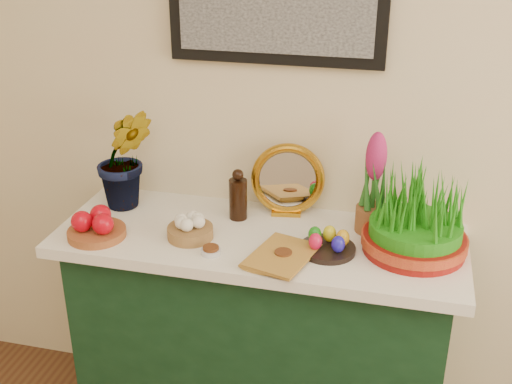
# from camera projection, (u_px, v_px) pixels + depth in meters

# --- Properties ---
(sideboard) EXTENTS (1.30, 0.45, 0.85)m
(sideboard) POSITION_uv_depth(u_px,v_px,m) (259.00, 343.00, 2.41)
(sideboard) COLOR #14381F
(sideboard) RESTS_ON ground
(tablecloth) EXTENTS (1.40, 0.55, 0.04)m
(tablecloth) POSITION_uv_depth(u_px,v_px,m) (259.00, 239.00, 2.22)
(tablecloth) COLOR white
(tablecloth) RESTS_ON sideboard
(hyacinth_green) EXTENTS (0.32, 0.30, 0.51)m
(hyacinth_green) POSITION_uv_depth(u_px,v_px,m) (124.00, 142.00, 2.31)
(hyacinth_green) COLOR #286821
(hyacinth_green) RESTS_ON tablecloth
(apple_bowl) EXTENTS (0.25, 0.25, 0.10)m
(apple_bowl) POSITION_uv_depth(u_px,v_px,m) (96.00, 226.00, 2.18)
(apple_bowl) COLOR brown
(apple_bowl) RESTS_ON tablecloth
(garlic_basket) EXTENTS (0.18, 0.18, 0.09)m
(garlic_basket) POSITION_uv_depth(u_px,v_px,m) (190.00, 228.00, 2.17)
(garlic_basket) COLOR olive
(garlic_basket) RESTS_ON tablecloth
(vinegar_cruet) EXTENTS (0.07, 0.07, 0.19)m
(vinegar_cruet) POSITION_uv_depth(u_px,v_px,m) (238.00, 197.00, 2.29)
(vinegar_cruet) COLOR black
(vinegar_cruet) RESTS_ON tablecloth
(mirror) EXTENTS (0.27, 0.10, 0.27)m
(mirror) POSITION_uv_depth(u_px,v_px,m) (288.00, 180.00, 2.31)
(mirror) COLOR #C48D20
(mirror) RESTS_ON tablecloth
(book) EXTENTS (0.22, 0.27, 0.03)m
(book) POSITION_uv_depth(u_px,v_px,m) (257.00, 249.00, 2.09)
(book) COLOR #AF7D2E
(book) RESTS_ON tablecloth
(spice_dish_left) EXTENTS (0.07, 0.07, 0.03)m
(spice_dish_left) POSITION_uv_depth(u_px,v_px,m) (211.00, 251.00, 2.08)
(spice_dish_left) COLOR silver
(spice_dish_left) RESTS_ON tablecloth
(spice_dish_right) EXTENTS (0.07, 0.07, 0.03)m
(spice_dish_right) POSITION_uv_depth(u_px,v_px,m) (283.00, 256.00, 2.05)
(spice_dish_right) COLOR silver
(spice_dish_right) RESTS_ON tablecloth
(egg_plate) EXTENTS (0.23, 0.23, 0.08)m
(egg_plate) POSITION_uv_depth(u_px,v_px,m) (328.00, 244.00, 2.09)
(egg_plate) COLOR black
(egg_plate) RESTS_ON tablecloth
(hyacinth_pink) EXTENTS (0.11, 0.11, 0.36)m
(hyacinth_pink) POSITION_uv_depth(u_px,v_px,m) (374.00, 188.00, 2.17)
(hyacinth_pink) COLOR brown
(hyacinth_pink) RESTS_ON tablecloth
(wheatgrass_sabzeh) EXTENTS (0.34, 0.34, 0.28)m
(wheatgrass_sabzeh) POSITION_uv_depth(u_px,v_px,m) (417.00, 218.00, 2.05)
(wheatgrass_sabzeh) COLOR maroon
(wheatgrass_sabzeh) RESTS_ON tablecloth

